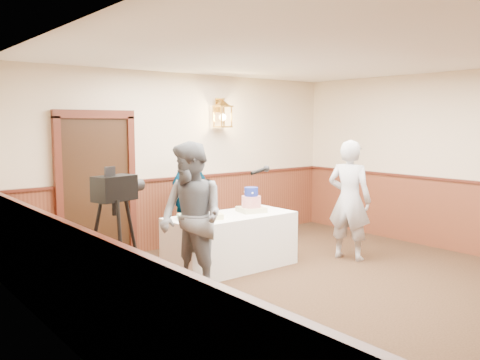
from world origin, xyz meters
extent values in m
plane|color=black|center=(0.00, 0.00, 0.00)|extent=(7.00, 7.00, 0.00)
cube|color=beige|center=(0.00, 3.50, 1.40)|extent=(6.00, 0.02, 2.80)
cube|color=beige|center=(-3.00, 0.00, 1.40)|extent=(0.02, 7.00, 2.80)
cube|color=white|center=(0.00, 0.00, 2.80)|extent=(6.00, 7.00, 0.02)
cube|color=#5C2C1A|center=(0.00, 3.48, 0.55)|extent=(5.98, 0.04, 1.10)
cube|color=#5C2C1A|center=(-2.98, 0.00, 0.55)|extent=(0.04, 6.98, 1.10)
cube|color=#491D13|center=(0.00, 3.46, 1.12)|extent=(5.98, 0.07, 0.04)
cube|color=black|center=(-1.60, 3.45, 1.05)|extent=(1.00, 0.06, 2.10)
cube|color=white|center=(-0.33, 1.90, 0.38)|extent=(1.80, 0.80, 0.75)
cube|color=beige|center=(0.04, 1.90, 0.78)|extent=(0.41, 0.41, 0.07)
cylinder|color=red|center=(0.04, 1.90, 0.90)|extent=(0.27, 0.27, 0.16)
cylinder|color=navy|center=(0.04, 1.90, 1.04)|extent=(0.19, 0.19, 0.13)
cube|color=#F6ED93|center=(-0.73, 1.85, 0.78)|extent=(0.41, 0.37, 0.07)
cube|color=#95D396|center=(-0.93, 2.04, 0.78)|extent=(0.31, 0.27, 0.06)
imported|color=slate|center=(-1.34, 1.35, 0.90)|extent=(0.76, 0.93, 1.80)
cylinder|color=black|center=(-0.34, 1.32, 1.40)|extent=(0.23, 0.06, 0.09)
sphere|color=black|center=(-0.21, 1.31, 1.42)|extent=(0.08, 0.08, 0.08)
imported|color=#A6A5AB|center=(1.32, 1.19, 0.88)|extent=(0.61, 0.74, 1.76)
imported|color=navy|center=(-0.40, 2.84, 0.86)|extent=(1.09, 0.79, 1.72)
cube|color=black|center=(-2.60, 0.67, 1.43)|extent=(0.42, 0.30, 0.23)
cylinder|color=black|center=(-2.36, 0.73, 1.43)|extent=(0.18, 0.15, 0.11)
camera|label=1|loc=(-4.54, -3.53, 2.02)|focal=38.00mm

